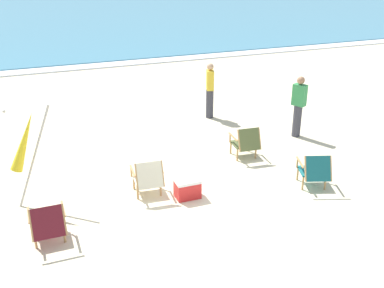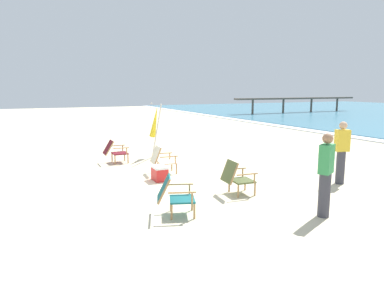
{
  "view_description": "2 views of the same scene",
  "coord_description": "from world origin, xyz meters",
  "px_view_note": "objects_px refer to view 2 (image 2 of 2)",
  "views": [
    {
      "loc": [
        -2.94,
        -7.06,
        4.57
      ],
      "look_at": [
        0.3,
        1.28,
        0.7
      ],
      "focal_mm": 42.0,
      "sensor_mm": 36.0,
      "label": 1
    },
    {
      "loc": [
        8.35,
        -2.66,
        2.44
      ],
      "look_at": [
        -0.43,
        1.41,
        0.89
      ],
      "focal_mm": 32.0,
      "sensor_mm": 36.0,
      "label": 2
    }
  ],
  "objects_px": {
    "beach_chair_back_right": "(162,159)",
    "person_near_chairs": "(326,174)",
    "beach_chair_mid_center": "(236,177)",
    "cooler_box": "(160,173)",
    "person_by_waterline": "(341,152)",
    "umbrella_furled_yellow": "(155,122)",
    "beach_chair_far_center": "(115,151)",
    "beach_chair_front_right": "(174,194)"
  },
  "relations": [
    {
      "from": "beach_chair_back_right",
      "to": "person_near_chairs",
      "type": "xyz_separation_m",
      "value": [
        4.56,
        1.66,
        0.41
      ]
    },
    {
      "from": "beach_chair_back_right",
      "to": "beach_chair_mid_center",
      "type": "bearing_deg",
      "value": 18.41
    },
    {
      "from": "cooler_box",
      "to": "person_by_waterline",
      "type": "bearing_deg",
      "value": 61.33
    },
    {
      "from": "umbrella_furled_yellow",
      "to": "beach_chair_far_center",
      "type": "bearing_deg",
      "value": -83.11
    },
    {
      "from": "umbrella_furled_yellow",
      "to": "person_by_waterline",
      "type": "height_order",
      "value": "umbrella_furled_yellow"
    },
    {
      "from": "person_by_waterline",
      "to": "cooler_box",
      "type": "distance_m",
      "value": 4.79
    },
    {
      "from": "beach_chair_back_right",
      "to": "umbrella_furled_yellow",
      "type": "distance_m",
      "value": 2.41
    },
    {
      "from": "person_near_chairs",
      "to": "beach_chair_front_right",
      "type": "bearing_deg",
      "value": -116.28
    },
    {
      "from": "beach_chair_mid_center",
      "to": "cooler_box",
      "type": "distance_m",
      "value": 2.29
    },
    {
      "from": "umbrella_furled_yellow",
      "to": "cooler_box",
      "type": "xyz_separation_m",
      "value": [
        2.9,
        -0.87,
        -1.1
      ]
    },
    {
      "from": "person_near_chairs",
      "to": "umbrella_furled_yellow",
      "type": "bearing_deg",
      "value": -170.59
    },
    {
      "from": "beach_chair_far_center",
      "to": "beach_chair_mid_center",
      "type": "xyz_separation_m",
      "value": [
        4.65,
        1.83,
        0.01
      ]
    },
    {
      "from": "cooler_box",
      "to": "beach_chair_far_center",
      "type": "bearing_deg",
      "value": -167.08
    },
    {
      "from": "umbrella_furled_yellow",
      "to": "beach_chair_front_right",
      "type": "bearing_deg",
      "value": -15.15
    },
    {
      "from": "beach_chair_front_right",
      "to": "cooler_box",
      "type": "relative_size",
      "value": 1.8
    },
    {
      "from": "beach_chair_mid_center",
      "to": "person_by_waterline",
      "type": "xyz_separation_m",
      "value": [
        0.34,
        2.96,
        0.41
      ]
    },
    {
      "from": "umbrella_furled_yellow",
      "to": "person_near_chairs",
      "type": "height_order",
      "value": "umbrella_furled_yellow"
    },
    {
      "from": "beach_chair_back_right",
      "to": "beach_chair_front_right",
      "type": "bearing_deg",
      "value": -15.94
    },
    {
      "from": "beach_chair_front_right",
      "to": "beach_chair_mid_center",
      "type": "relative_size",
      "value": 1.09
    },
    {
      "from": "umbrella_furled_yellow",
      "to": "cooler_box",
      "type": "distance_m",
      "value": 3.21
    },
    {
      "from": "beach_chair_back_right",
      "to": "person_by_waterline",
      "type": "xyz_separation_m",
      "value": [
        2.99,
        3.84,
        0.41
      ]
    },
    {
      "from": "umbrella_furled_yellow",
      "to": "person_near_chairs",
      "type": "bearing_deg",
      "value": 9.41
    },
    {
      "from": "beach_chair_far_center",
      "to": "person_near_chairs",
      "type": "bearing_deg",
      "value": 21.66
    },
    {
      "from": "beach_chair_front_right",
      "to": "person_near_chairs",
      "type": "relative_size",
      "value": 0.54
    },
    {
      "from": "beach_chair_back_right",
      "to": "cooler_box",
      "type": "relative_size",
      "value": 1.65
    },
    {
      "from": "beach_chair_far_center",
      "to": "beach_chair_front_right",
      "type": "bearing_deg",
      "value": 0.11
    },
    {
      "from": "beach_chair_front_right",
      "to": "person_by_waterline",
      "type": "distance_m",
      "value": 4.8
    },
    {
      "from": "beach_chair_front_right",
      "to": "beach_chair_far_center",
      "type": "bearing_deg",
      "value": -179.89
    },
    {
      "from": "beach_chair_mid_center",
      "to": "umbrella_furled_yellow",
      "type": "relative_size",
      "value": 0.41
    },
    {
      "from": "beach_chair_far_center",
      "to": "beach_chair_mid_center",
      "type": "distance_m",
      "value": 5.0
    },
    {
      "from": "beach_chair_far_center",
      "to": "beach_chair_mid_center",
      "type": "bearing_deg",
      "value": 21.47
    },
    {
      "from": "beach_chair_far_center",
      "to": "person_near_chairs",
      "type": "distance_m",
      "value": 7.08
    },
    {
      "from": "beach_chair_mid_center",
      "to": "person_near_chairs",
      "type": "height_order",
      "value": "person_near_chairs"
    },
    {
      "from": "beach_chair_far_center",
      "to": "umbrella_furled_yellow",
      "type": "distance_m",
      "value": 1.74
    },
    {
      "from": "beach_chair_front_right",
      "to": "cooler_box",
      "type": "bearing_deg",
      "value": 166.58
    },
    {
      "from": "person_by_waterline",
      "to": "cooler_box",
      "type": "relative_size",
      "value": 3.33
    },
    {
      "from": "beach_chair_front_right",
      "to": "beach_chair_back_right",
      "type": "bearing_deg",
      "value": 164.06
    },
    {
      "from": "umbrella_furled_yellow",
      "to": "person_by_waterline",
      "type": "distance_m",
      "value": 6.15
    },
    {
      "from": "beach_chair_back_right",
      "to": "beach_chair_mid_center",
      "type": "relative_size",
      "value": 1.0
    },
    {
      "from": "beach_chair_far_center",
      "to": "beach_chair_back_right",
      "type": "relative_size",
      "value": 0.96
    },
    {
      "from": "beach_chair_front_right",
      "to": "cooler_box",
      "type": "xyz_separation_m",
      "value": [
        -2.57,
        0.61,
        -0.22
      ]
    },
    {
      "from": "beach_chair_front_right",
      "to": "beach_chair_back_right",
      "type": "height_order",
      "value": "beach_chair_back_right"
    }
  ]
}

